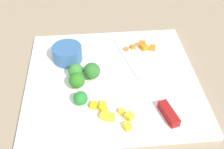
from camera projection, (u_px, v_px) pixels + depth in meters
ground_plane at (112, 81)px, 0.70m from camera, size 4.00×4.00×0.00m
cutting_board at (112, 79)px, 0.70m from camera, size 0.42×0.39×0.01m
prep_bowl at (67, 53)px, 0.73m from camera, size 0.08×0.08×0.04m
chef_knife at (152, 90)px, 0.65m from camera, size 0.11×0.33×0.02m
carrot_dice_0 at (152, 48)px, 0.77m from camera, size 0.02×0.02×0.01m
carrot_dice_1 at (144, 47)px, 0.77m from camera, size 0.02×0.02×0.01m
carrot_dice_2 at (142, 44)px, 0.78m from camera, size 0.02×0.02×0.02m
carrot_dice_3 at (126, 49)px, 0.77m from camera, size 0.02×0.02×0.01m
carrot_dice_4 at (133, 47)px, 0.78m from camera, size 0.01×0.01×0.01m
pepper_dice_0 at (122, 112)px, 0.60m from camera, size 0.02×0.02×0.01m
pepper_dice_1 at (103, 109)px, 0.61m from camera, size 0.02×0.02×0.01m
pepper_dice_2 at (111, 117)px, 0.59m from camera, size 0.02×0.02×0.01m
pepper_dice_3 at (94, 105)px, 0.62m from camera, size 0.02×0.02×0.01m
pepper_dice_4 at (103, 104)px, 0.62m from camera, size 0.02×0.02×0.01m
pepper_dice_5 at (129, 117)px, 0.59m from camera, size 0.02×0.02×0.02m
pepper_dice_6 at (128, 127)px, 0.57m from camera, size 0.02×0.02×0.01m
pepper_dice_7 at (105, 115)px, 0.59m from camera, size 0.02×0.02×0.01m
broccoli_floret_0 at (77, 81)px, 0.65m from camera, size 0.04×0.04×0.04m
broccoli_floret_1 at (76, 71)px, 0.68m from camera, size 0.04×0.04×0.04m
broccoli_floret_2 at (92, 72)px, 0.67m from camera, size 0.04×0.04×0.05m
broccoli_floret_3 at (81, 98)px, 0.62m from camera, size 0.03×0.03×0.03m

